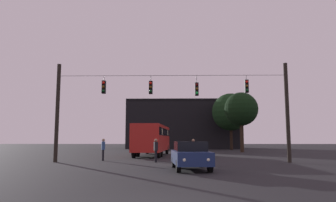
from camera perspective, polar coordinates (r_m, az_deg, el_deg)
ground_plane at (r=32.75m, az=0.80°, el=-9.77°), size 168.00×168.00×0.00m
overhead_signal_span at (r=23.10m, az=0.77°, el=-0.77°), size 17.04×0.44×7.20m
city_bus at (r=32.44m, az=-2.78°, el=-6.50°), size 3.20×11.14×3.00m
car_near_right at (r=17.49m, az=4.04°, el=-9.63°), size 2.14×4.45×1.52m
pedestrian_crossing_left at (r=25.24m, az=4.58°, el=-8.46°), size 0.33×0.41×1.66m
pedestrian_crossing_center at (r=22.96m, az=-2.21°, el=-8.61°), size 0.34×0.42×1.68m
pedestrian_crossing_right at (r=25.21m, az=-11.58°, el=-8.31°), size 0.35×0.42×1.69m
corner_building at (r=60.53m, az=2.47°, el=-4.39°), size 19.41×13.29×8.60m
tree_left_silhouette at (r=51.72m, az=11.21°, el=-1.97°), size 5.99×5.99×8.99m
tree_behind_building at (r=42.27m, az=13.01°, el=-1.46°), size 4.35×4.35×7.74m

